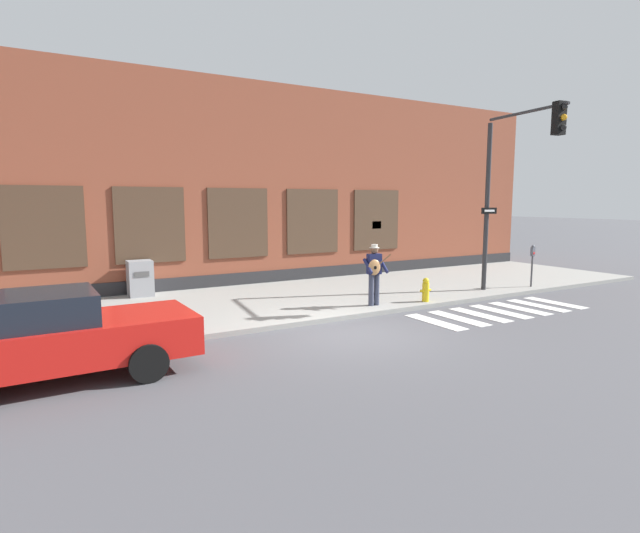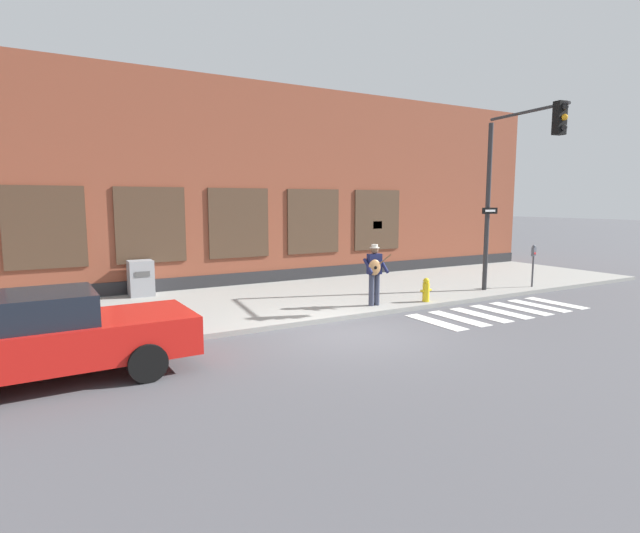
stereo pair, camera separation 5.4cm
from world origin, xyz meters
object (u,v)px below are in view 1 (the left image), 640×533
Objects in this scene: traffic_light at (513,171)px; utility_box at (140,278)px; red_car at (50,337)px; parking_meter at (532,259)px; fire_hydrant at (426,290)px; busker at (374,271)px.

traffic_light is 11.83m from utility_box.
parking_meter reaches higher than red_car.
fire_hydrant is (-4.89, -0.14, -0.60)m from parking_meter.
fire_hydrant is (-2.88, 0.53, -3.47)m from traffic_light.
busker reaches higher than red_car.
red_car is 9.79m from fire_hydrant.
parking_meter is 12.90m from utility_box.
parking_meter is at bearing 18.42° from traffic_light.
parking_meter is 4.93m from fire_hydrant.
traffic_light is 3.87× the size of parking_meter.
traffic_light reaches higher than red_car.
fire_hydrant is at bearing 8.92° from red_car.
utility_box is 1.57× the size of fire_hydrant.
red_car is 0.83× the size of traffic_light.
red_car reaches higher than utility_box.
utility_box is (2.65, 6.58, -0.09)m from red_car.
red_car is 7.10m from utility_box.
red_car is 12.98m from traffic_light.
busker is 5.40m from traffic_light.
fire_hydrant is at bearing -35.82° from utility_box.
traffic_light is 5.05× the size of utility_box.
parking_meter is at bearing 6.51° from red_car.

